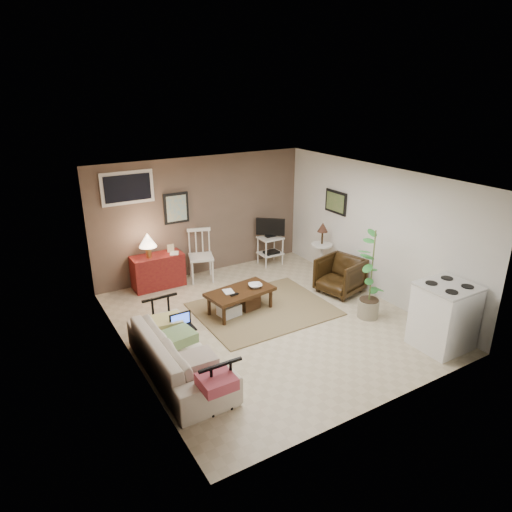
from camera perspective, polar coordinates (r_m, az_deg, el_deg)
floor at (r=7.67m, az=1.51°, el=-8.15°), size 5.00×5.00×0.00m
art_back at (r=8.98m, az=-9.94°, el=5.91°), size 0.50×0.03×0.60m
art_right at (r=9.16m, az=9.95°, el=6.65°), size 0.03×0.60×0.45m
window at (r=8.59m, az=-15.78°, el=8.20°), size 0.96×0.03×0.60m
rug at (r=8.03m, az=0.95°, el=-6.64°), size 2.26×1.81×0.02m
coffee_table at (r=7.85m, az=-2.02°, el=-5.43°), size 1.22×0.75×0.44m
sofa at (r=6.31m, az=-9.64°, el=-11.16°), size 0.61×2.09×0.82m
sofa_pillows at (r=6.08m, az=-8.39°, el=-11.36°), size 0.40×1.98×0.14m
sofa_end_rails at (r=6.37m, az=-8.59°, el=-11.33°), size 0.56×2.08×0.70m
laptop at (r=6.60m, az=-9.24°, el=-8.39°), size 0.32×0.23×0.22m
red_console at (r=8.94m, az=-12.27°, el=-1.49°), size 0.98×0.43×1.13m
spindle_chair at (r=9.11m, az=-6.91°, el=-0.12°), size 0.58×0.58×1.02m
tv_stand at (r=9.81m, az=1.83°, el=1.98°), size 0.50×0.43×1.03m
side_table at (r=9.25m, az=8.24°, el=1.60°), size 0.42×0.42×1.13m
armchair at (r=8.66m, az=10.47°, el=-2.22°), size 0.84×0.87×0.75m
potted_plant at (r=7.69m, az=14.27°, el=-1.91°), size 0.39×0.39×1.56m
stove at (r=7.32m, az=22.46°, el=-6.93°), size 0.78×0.72×1.01m
bowl at (r=7.85m, az=-0.09°, el=-3.15°), size 0.24×0.12×0.23m
book_table at (r=7.66m, az=-4.06°, el=-3.88°), size 0.16×0.04×0.22m
book_console at (r=8.84m, az=-10.74°, el=0.91°), size 0.16×0.08×0.22m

